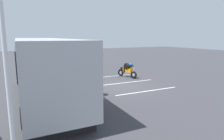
# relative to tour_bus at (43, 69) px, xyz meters

# --- Properties ---
(ground_plane) EXTENTS (80.00, 80.00, 0.00)m
(ground_plane) POSITION_rel_tour_bus_xyz_m (0.41, -4.94, -1.65)
(ground_plane) COLOR #38383D
(tour_bus) EXTENTS (10.51, 2.69, 3.25)m
(tour_bus) POSITION_rel_tour_bus_xyz_m (0.00, 0.00, 0.00)
(tour_bus) COLOR #B7BABF
(tour_bus) RESTS_ON ground_plane
(spectator_far_left) EXTENTS (0.58, 0.37, 1.78)m
(spectator_far_left) POSITION_rel_tour_bus_xyz_m (-0.83, -2.45, -0.58)
(spectator_far_left) COLOR black
(spectator_far_left) RESTS_ON ground_plane
(spectator_left) EXTENTS (0.57, 0.33, 1.67)m
(spectator_left) POSITION_rel_tour_bus_xyz_m (0.29, -2.68, -0.65)
(spectator_left) COLOR #473823
(spectator_left) RESTS_ON ground_plane
(spectator_centre) EXTENTS (0.57, 0.38, 1.76)m
(spectator_centre) POSITION_rel_tour_bus_xyz_m (1.60, -2.51, -0.59)
(spectator_centre) COLOR black
(spectator_centre) RESTS_ON ground_plane
(parked_motorcycle_silver) EXTENTS (2.04, 0.63, 0.99)m
(parked_motorcycle_silver) POSITION_rel_tour_bus_xyz_m (0.72, -1.99, -1.16)
(parked_motorcycle_silver) COLOR black
(parked_motorcycle_silver) RESTS_ON ground_plane
(stunt_motorcycle) EXTENTS (2.00, 0.83, 1.23)m
(stunt_motorcycle) POSITION_rel_tour_bus_xyz_m (2.75, -6.96, -1.03)
(stunt_motorcycle) COLOR black
(stunt_motorcycle) RESTS_ON ground_plane
(flagpole) EXTENTS (0.78, 0.36, 6.69)m
(flagpole) POSITION_rel_tour_bus_xyz_m (-7.18, 1.49, 1.66)
(flagpole) COLOR silver
(flagpole) RESTS_ON ground_plane
(bay_line_a) EXTENTS (0.20, 4.48, 0.01)m
(bay_line_a) POSITION_rel_tour_bus_xyz_m (-1.42, -5.93, -1.64)
(bay_line_a) COLOR white
(bay_line_a) RESTS_ON ground_plane
(bay_line_b) EXTENTS (0.19, 4.36, 0.01)m
(bay_line_b) POSITION_rel_tour_bus_xyz_m (1.14, -5.93, -1.64)
(bay_line_b) COLOR white
(bay_line_b) RESTS_ON ground_plane
(bay_line_c) EXTENTS (0.18, 3.65, 0.01)m
(bay_line_c) POSITION_rel_tour_bus_xyz_m (3.70, -5.93, -1.64)
(bay_line_c) COLOR white
(bay_line_c) RESTS_ON ground_plane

